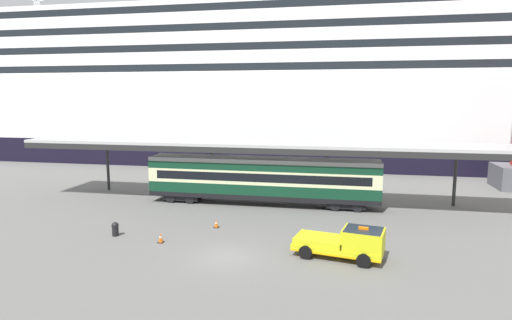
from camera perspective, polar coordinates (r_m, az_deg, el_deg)
ground_plane at (r=25.91m, az=-3.81°, el=-12.83°), size 400.00×400.00×0.00m
cruise_ship at (r=70.83m, az=-4.13°, el=9.31°), size 120.34×29.89×30.45m
platform_canopy at (r=37.33m, az=0.97°, el=2.08°), size 43.69×5.19×5.46m
train_carriage at (r=37.39m, az=0.85°, el=-2.47°), size 20.06×2.81×4.11m
service_truck at (r=25.92m, az=12.01°, el=-10.67°), size 5.50×3.03×2.02m
traffic_cone_near at (r=31.37m, az=-5.31°, el=-8.44°), size 0.36×0.36×0.60m
traffic_cone_mid at (r=28.84m, az=-12.60°, el=-10.09°), size 0.36×0.36×0.66m
quay_bollard at (r=30.93m, az=-18.26°, el=-8.66°), size 0.48×0.48×0.96m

